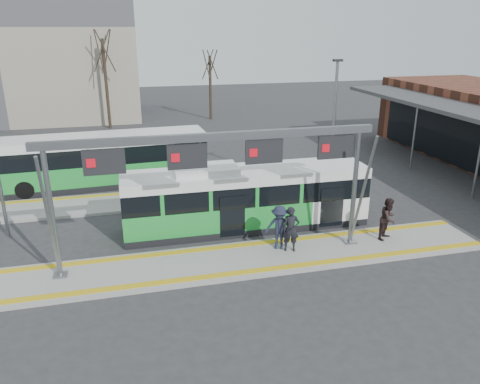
% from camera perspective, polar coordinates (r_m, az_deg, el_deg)
% --- Properties ---
extents(ground, '(120.00, 120.00, 0.00)m').
position_cam_1_polar(ground, '(19.25, -1.34, -8.63)').
color(ground, '#2D2D30').
rests_on(ground, ground).
extents(platform_main, '(22.00, 3.00, 0.15)m').
position_cam_1_polar(platform_main, '(19.21, -1.34, -8.44)').
color(platform_main, gray).
rests_on(platform_main, ground).
extents(platform_second, '(20.00, 3.00, 0.15)m').
position_cam_1_polar(platform_second, '(26.16, -13.86, -1.18)').
color(platform_second, gray).
rests_on(platform_second, ground).
extents(tactile_main, '(22.00, 2.65, 0.02)m').
position_cam_1_polar(tactile_main, '(19.17, -1.34, -8.21)').
color(tactile_main, gold).
rests_on(tactile_main, platform_main).
extents(tactile_second, '(20.00, 0.35, 0.02)m').
position_cam_1_polar(tactile_second, '(27.22, -13.91, -0.18)').
color(tactile_second, gold).
rests_on(tactile_second, platform_second).
extents(gantry, '(13.00, 1.68, 5.20)m').
position_cam_1_polar(gantry, '(17.80, -2.73, 3.92)').
color(gantry, slate).
rests_on(gantry, platform_main).
extents(apartment_block, '(24.50, 12.50, 18.40)m').
position_cam_1_polar(apartment_block, '(53.56, -26.50, 17.80)').
color(apartment_block, gray).
rests_on(apartment_block, ground).
extents(hero_bus, '(11.47, 2.51, 3.15)m').
position_cam_1_polar(hero_bus, '(21.99, 0.71, -0.80)').
color(hero_bus, black).
rests_on(hero_bus, ground).
extents(bg_bus_green, '(12.39, 3.29, 3.07)m').
position_cam_1_polar(bg_bus_green, '(29.11, -16.43, 3.68)').
color(bg_bus_green, black).
rests_on(bg_bus_green, ground).
extents(passenger_a, '(0.80, 0.62, 1.93)m').
position_cam_1_polar(passenger_a, '(19.63, 6.23, -4.54)').
color(passenger_a, black).
rests_on(passenger_a, platform_main).
extents(passenger_b, '(1.16, 1.12, 1.89)m').
position_cam_1_polar(passenger_b, '(21.62, 17.63, -3.11)').
color(passenger_b, black).
rests_on(passenger_b, platform_main).
extents(passenger_c, '(1.43, 1.14, 1.93)m').
position_cam_1_polar(passenger_c, '(19.75, 4.81, -4.33)').
color(passenger_c, '#1D2135').
rests_on(passenger_c, platform_main).
extents(tree_left, '(1.40, 1.40, 9.13)m').
position_cam_1_polar(tree_left, '(45.22, -16.33, 16.10)').
color(tree_left, '#382B21').
rests_on(tree_left, ground).
extents(tree_mid, '(1.40, 1.40, 7.15)m').
position_cam_1_polar(tree_mid, '(48.35, -3.69, 15.20)').
color(tree_mid, '#382B21').
rests_on(tree_mid, ground).
extents(lamp_east, '(0.50, 0.25, 7.47)m').
position_cam_1_polar(lamp_east, '(26.21, 11.32, 7.95)').
color(lamp_east, slate).
rests_on(lamp_east, ground).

